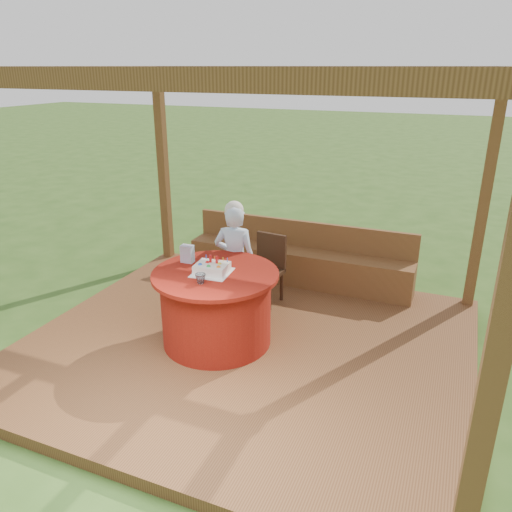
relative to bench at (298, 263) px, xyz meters
The scene contains 10 objects.
ground 1.76m from the bench, 90.00° to the right, with size 60.00×60.00×0.00m, color #2E511B.
deck 1.75m from the bench, 90.00° to the right, with size 4.50×4.00×0.12m, color brown.
pergola 2.65m from the bench, 90.00° to the right, with size 4.50×4.00×2.72m.
bench is the anchor object (origin of this frame).
table 1.85m from the bench, 99.23° to the right, with size 1.28×1.28×0.79m.
chair 0.74m from the bench, 103.95° to the right, with size 0.43×0.43×0.84m.
elderly_woman 1.28m from the bench, 108.81° to the right, with size 0.52×0.39×1.35m.
birthday_cake 1.96m from the bench, 99.75° to the right, with size 0.39×0.39×0.17m.
gift_bag 1.92m from the bench, 112.31° to the right, with size 0.13×0.08×0.19m, color #DB8DC6.
drinking_glass 2.21m from the bench, 98.09° to the right, with size 0.10×0.10×0.10m, color white.
Camera 1 is at (1.86, -4.20, 2.84)m, focal length 35.00 mm.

